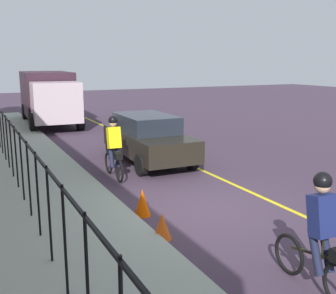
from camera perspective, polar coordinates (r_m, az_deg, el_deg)
ground_plane at (r=9.56m, az=5.91°, el=-8.59°), size 80.00×80.00×0.00m
lane_line_centre at (r=10.46m, az=13.40°, el=-7.02°), size 36.00×0.12×0.01m
sidewalk at (r=8.34m, az=-14.69°, el=-11.51°), size 40.00×3.20×0.15m
iron_fence at (r=8.85m, az=-18.97°, el=-2.40°), size 15.63×0.04×1.60m
cyclist_lead at (r=11.79m, az=-7.55°, el=-0.08°), size 1.71×0.37×1.83m
cyclist_follow at (r=6.33m, az=20.45°, el=-11.35°), size 1.71×0.37×1.83m
parked_sedan_rear at (r=13.73m, az=-2.84°, el=1.33°), size 4.44×2.00×1.58m
box_truck_background at (r=22.80m, az=-16.32°, el=6.89°), size 6.82×2.81×2.78m
traffic_cone_near at (r=7.89m, az=-0.83°, el=-11.01°), size 0.36×0.36×0.52m
traffic_cone_far at (r=9.04m, az=-3.59°, el=-7.72°), size 0.36×0.36×0.61m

